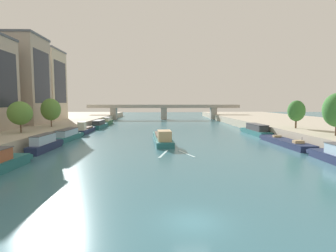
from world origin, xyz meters
TOP-DOWN VIEW (x-y plane):
  - ground_plane at (0.00, 0.00)m, footprint 400.00×400.00m
  - quay_left at (-41.57, 55.00)m, footprint 36.00×170.00m
  - quay_right at (41.57, 55.00)m, footprint 36.00×170.00m
  - barge_midriver at (-1.61, 36.59)m, footprint 4.30×19.67m
  - wake_behind_barge at (0.19, 23.84)m, footprint 5.59×6.07m
  - moored_boat_left_midway at (-21.37, 27.28)m, footprint 2.12×10.89m
  - moored_boat_left_far at (-21.91, 40.37)m, footprint 2.98×13.12m
  - moored_boat_left_lone at (-21.76, 53.39)m, footprint 2.34×12.41m
  - moored_boat_left_near at (-21.27, 67.54)m, footprint 2.94×13.58m
  - moored_boat_left_end at (-21.33, 81.30)m, footprint 2.46×12.38m
  - moored_boat_right_upstream at (21.64, 31.95)m, footprint 3.48×16.81m
  - moored_boat_right_midway at (21.84, 47.75)m, footprint 3.34×14.29m
  - tree_left_end_of_row at (-28.14, 33.01)m, footprint 4.35×4.35m
  - tree_left_by_lamp at (-27.42, 45.31)m, footprint 4.42×4.42m
  - tree_right_far at (27.76, 39.81)m, footprint 3.65×3.65m
  - building_left_middle at (-39.21, 52.15)m, footprint 14.87×11.50m
  - building_left_tall at (-39.21, 69.81)m, footprint 11.00×12.72m
  - bridge_far at (0.00, 108.17)m, footprint 71.15×4.40m

SIDE VIEW (x-z plane):
  - ground_plane at x=0.00m, z-range 0.00..0.00m
  - wake_behind_barge at x=0.19m, z-range 0.00..0.03m
  - moored_boat_right_upstream at x=21.64m, z-range -0.53..1.63m
  - barge_midriver at x=-1.61m, z-range -0.60..2.32m
  - moored_boat_left_lone at x=-21.76m, z-range -0.67..2.52m
  - moored_boat_left_far at x=-21.91m, z-range -0.20..2.19m
  - moored_boat_left_near at x=-21.27m, z-range -0.20..2.25m
  - moored_boat_left_end at x=-21.33m, z-range -0.21..2.36m
  - moored_boat_right_midway at x=21.84m, z-range -0.23..2.52m
  - moored_boat_left_midway at x=-21.37m, z-range -0.24..2.59m
  - quay_left at x=-41.57m, z-range 0.00..2.40m
  - quay_right at x=41.57m, z-range 0.00..2.40m
  - bridge_far at x=0.00m, z-range 1.07..7.99m
  - tree_left_end_of_row at x=-28.14m, z-range 3.14..9.01m
  - tree_right_far at x=27.76m, z-range 3.16..9.26m
  - tree_left_by_lamp at x=-27.42m, z-range 3.14..9.71m
  - building_left_tall at x=-39.21m, z-range 2.42..24.84m
  - building_left_middle at x=-39.21m, z-range 2.42..24.85m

